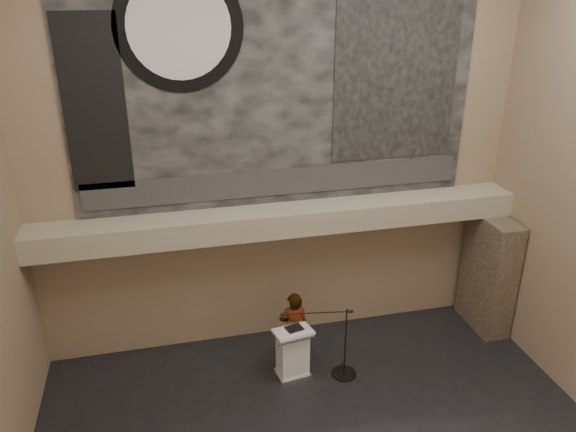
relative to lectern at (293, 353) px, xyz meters
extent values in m
cube|color=#8A7457|center=(0.10, 1.62, 3.70)|extent=(10.00, 0.02, 8.50)
cube|color=gray|center=(0.10, 1.22, 2.40)|extent=(10.00, 0.80, 0.50)
cylinder|color=#B2893D|center=(-1.50, 1.17, 2.12)|extent=(0.04, 0.04, 0.06)
cylinder|color=#B2893D|center=(2.00, 1.17, 2.12)|extent=(0.04, 0.04, 0.06)
cube|color=black|center=(0.10, 1.59, 5.15)|extent=(8.00, 0.05, 5.00)
cube|color=#2A2A2A|center=(0.10, 1.55, 3.10)|extent=(7.76, 0.02, 0.55)
cylinder|color=black|center=(-1.70, 1.55, 6.15)|extent=(2.30, 0.02, 2.30)
cylinder|color=silver|center=(-1.70, 1.53, 6.15)|extent=(1.84, 0.02, 1.84)
cube|color=black|center=(2.50, 1.55, 5.25)|extent=(2.60, 0.02, 3.60)
cube|color=black|center=(-3.30, 1.55, 4.85)|extent=(1.10, 0.02, 3.20)
cube|color=#403427|center=(4.75, 0.77, 0.80)|extent=(0.60, 1.40, 2.70)
cube|color=silver|center=(0.00, 0.00, -0.51)|extent=(0.73, 0.60, 0.08)
cube|color=white|center=(0.00, 0.00, 0.01)|extent=(0.64, 0.48, 0.96)
cube|color=white|center=(0.00, -0.02, 0.52)|extent=(0.81, 0.63, 0.13)
cube|color=black|center=(0.04, 0.02, 0.56)|extent=(0.38, 0.33, 0.04)
cube|color=white|center=(-0.13, 0.00, 0.55)|extent=(0.24, 0.30, 0.00)
imported|color=silver|center=(0.12, 0.41, 0.28)|extent=(0.65, 0.47, 1.67)
cylinder|color=black|center=(1.03, -0.21, -0.54)|extent=(0.52, 0.52, 0.02)
cylinder|color=black|center=(1.03, -0.21, 0.23)|extent=(0.03, 0.03, 1.57)
cylinder|color=black|center=(0.43, -0.12, 0.96)|extent=(1.36, 0.23, 0.02)
camera|label=1|loc=(-2.24, -8.99, 7.01)|focal=35.00mm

